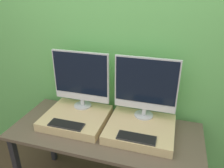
{
  "coord_description": "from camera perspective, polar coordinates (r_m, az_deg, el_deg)",
  "views": [
    {
      "loc": [
        0.51,
        -1.14,
        1.95
      ],
      "look_at": [
        0.0,
        0.56,
        1.15
      ],
      "focal_mm": 35.0,
      "sensor_mm": 36.0,
      "label": 1
    }
  ],
  "objects": [
    {
      "name": "wall_back",
      "position": [
        2.08,
        1.69,
        6.08
      ],
      "size": [
        8.0,
        0.04,
        2.6
      ],
      "color": "#66B75B",
      "rests_on": "ground_plane"
    },
    {
      "name": "workbench",
      "position": [
        2.0,
        -1.78,
        -13.92
      ],
      "size": [
        1.65,
        0.7,
        0.8
      ],
      "color": "brown",
      "rests_on": "ground_plane"
    },
    {
      "name": "wooden_riser_left",
      "position": [
        2.07,
        -9.35,
        -8.64
      ],
      "size": [
        0.56,
        0.5,
        0.08
      ],
      "color": "#D6B77F",
      "rests_on": "workbench"
    },
    {
      "name": "monitor_left",
      "position": [
        2.04,
        -8.12,
        1.46
      ],
      "size": [
        0.54,
        0.17,
        0.55
      ],
      "color": "silver",
      "rests_on": "wooden_riser_left"
    },
    {
      "name": "keyboard_left",
      "position": [
        1.91,
        -11.85,
        -10.33
      ],
      "size": [
        0.3,
        0.11,
        0.01
      ],
      "color": "#2D2D2D",
      "rests_on": "wooden_riser_left"
    },
    {
      "name": "wooden_riser_right",
      "position": [
        1.91,
        7.41,
        -11.53
      ],
      "size": [
        0.56,
        0.5,
        0.08
      ],
      "color": "#D6B77F",
      "rests_on": "workbench"
    },
    {
      "name": "monitor_right",
      "position": [
        1.88,
        8.77,
        -0.61
      ],
      "size": [
        0.54,
        0.17,
        0.55
      ],
      "color": "silver",
      "rests_on": "wooden_riser_right"
    },
    {
      "name": "keyboard_right",
      "position": [
        1.74,
        6.4,
        -13.76
      ],
      "size": [
        0.3,
        0.11,
        0.01
      ],
      "color": "#2D2D2D",
      "rests_on": "wooden_riser_right"
    }
  ]
}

